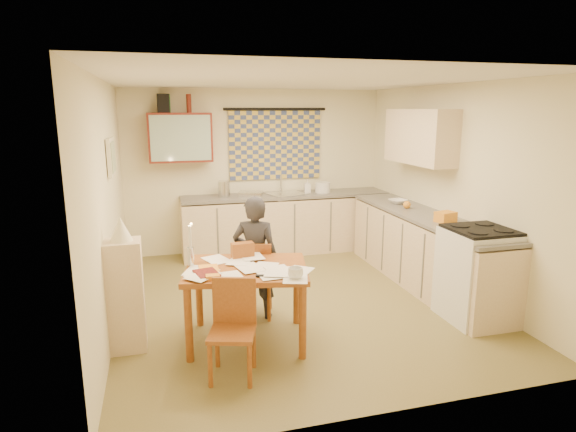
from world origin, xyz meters
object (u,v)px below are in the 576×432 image
object	(u,v)px
counter_right	(423,250)
shelf_stand	(126,296)
dining_table	(247,304)
chair_far	(254,293)
person	(255,258)
stove	(477,274)
counter_back	(289,223)

from	to	relation	value
counter_right	shelf_stand	world-z (taller)	shelf_stand
counter_right	shelf_stand	size ratio (longest dim) A/B	2.81
dining_table	chair_far	xyz separation A→B (m)	(0.18, 0.55, -0.12)
chair_far	person	world-z (taller)	person
stove	shelf_stand	distance (m)	3.55
counter_back	person	world-z (taller)	person
dining_table	counter_right	bearing A→B (deg)	33.16
counter_right	dining_table	xyz separation A→B (m)	(-2.44, -0.94, -0.07)
counter_right	dining_table	size ratio (longest dim) A/B	2.30
dining_table	chair_far	bearing A→B (deg)	84.12
chair_far	person	size ratio (longest dim) A/B	0.64
dining_table	shelf_stand	world-z (taller)	shelf_stand
counter_back	shelf_stand	size ratio (longest dim) A/B	3.15
stove	shelf_stand	xyz separation A→B (m)	(-3.54, 0.28, 0.03)
person	dining_table	bearing A→B (deg)	92.91
counter_right	stove	size ratio (longest dim) A/B	2.96
stove	dining_table	size ratio (longest dim) A/B	0.78
stove	person	size ratio (longest dim) A/B	0.75
stove	shelf_stand	size ratio (longest dim) A/B	0.95
dining_table	chair_far	world-z (taller)	chair_far
stove	dining_table	distance (m)	2.45
counter_back	dining_table	world-z (taller)	counter_back
stove	chair_far	size ratio (longest dim) A/B	1.17
counter_back	shelf_stand	xyz separation A→B (m)	(-2.29, -2.66, 0.07)
counter_right	person	bearing A→B (deg)	-169.66
counter_back	stove	size ratio (longest dim) A/B	3.31
counter_back	dining_table	xyz separation A→B (m)	(-1.19, -2.80, -0.07)
stove	chair_far	bearing A→B (deg)	162.94
shelf_stand	counter_right	bearing A→B (deg)	12.74
shelf_stand	person	bearing A→B (deg)	16.80
counter_back	counter_right	size ratio (longest dim) A/B	1.12
chair_far	counter_right	bearing A→B (deg)	-155.37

